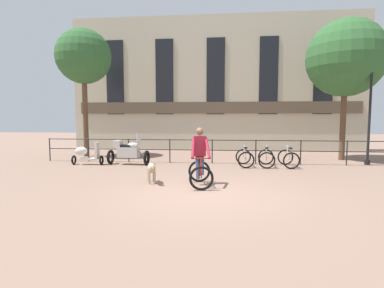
# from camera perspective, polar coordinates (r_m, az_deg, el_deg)

# --- Properties ---
(ground_plane) EXTENTS (60.00, 60.00, 0.00)m
(ground_plane) POSITION_cam_1_polar(r_m,az_deg,el_deg) (8.07, 2.58, -9.30)
(ground_plane) COLOR #846656
(canal_railing) EXTENTS (15.05, 0.05, 1.05)m
(canal_railing) POSITION_cam_1_polar(r_m,az_deg,el_deg) (13.08, 3.87, -0.61)
(canal_railing) COLOR #232326
(canal_railing) RESTS_ON ground_plane
(building_facade) EXTENTS (18.00, 0.72, 8.17)m
(building_facade) POSITION_cam_1_polar(r_m,az_deg,el_deg) (18.91, 4.54, 11.34)
(building_facade) COLOR #BCB299
(building_facade) RESTS_ON ground_plane
(cyclist_with_bike) EXTENTS (0.82, 1.25, 1.70)m
(cyclist_with_bike) POSITION_cam_1_polar(r_m,az_deg,el_deg) (8.85, 1.53, -2.97)
(cyclist_with_bike) COLOR black
(cyclist_with_bike) RESTS_ON ground_plane
(dog) EXTENTS (0.42, 0.90, 0.63)m
(dog) POSITION_cam_1_polar(r_m,az_deg,el_deg) (9.20, -7.70, -4.68)
(dog) COLOR tan
(dog) RESTS_ON ground_plane
(parked_motorcycle) EXTENTS (1.77, 0.73, 1.35)m
(parked_motorcycle) POSITION_cam_1_polar(r_m,az_deg,el_deg) (13.00, -12.09, -1.40)
(parked_motorcycle) COLOR black
(parked_motorcycle) RESTS_ON ground_plane
(parked_bicycle_near_lamp) EXTENTS (0.70, 1.13, 0.86)m
(parked_bicycle_near_lamp) POSITION_cam_1_polar(r_m,az_deg,el_deg) (12.49, 10.00, -2.56)
(parked_bicycle_near_lamp) COLOR black
(parked_bicycle_near_lamp) RESTS_ON ground_plane
(parked_bicycle_mid_left) EXTENTS (0.77, 1.17, 0.86)m
(parked_bicycle_mid_left) POSITION_cam_1_polar(r_m,az_deg,el_deg) (12.59, 13.98, -2.58)
(parked_bicycle_mid_left) COLOR black
(parked_bicycle_mid_left) RESTS_ON ground_plane
(parked_bicycle_mid_right) EXTENTS (0.68, 1.12, 0.86)m
(parked_bicycle_mid_right) POSITION_cam_1_polar(r_m,az_deg,el_deg) (12.74, 17.88, -2.58)
(parked_bicycle_mid_right) COLOR black
(parked_bicycle_mid_right) RESTS_ON ground_plane
(parked_scooter) EXTENTS (1.30, 0.46, 0.96)m
(parked_scooter) POSITION_cam_1_polar(r_m,az_deg,el_deg) (13.47, -19.47, -1.79)
(parked_scooter) COLOR black
(parked_scooter) RESTS_ON ground_plane
(street_lamp) EXTENTS (0.28, 0.28, 4.80)m
(street_lamp) POSITION_cam_1_polar(r_m,az_deg,el_deg) (14.67, 30.85, 7.02)
(street_lamp) COLOR black
(street_lamp) RESTS_ON ground_plane
(tree_canalside_left) EXTENTS (2.75, 2.75, 6.45)m
(tree_canalside_left) POSITION_cam_1_polar(r_m,az_deg,el_deg) (16.62, -19.95, 15.29)
(tree_canalside_left) COLOR brown
(tree_canalside_left) RESTS_ON ground_plane
(tree_canalside_right) EXTENTS (3.54, 3.54, 6.50)m
(tree_canalside_right) POSITION_cam_1_polar(r_m,az_deg,el_deg) (15.96, 27.24, 14.32)
(tree_canalside_right) COLOR brown
(tree_canalside_right) RESTS_ON ground_plane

